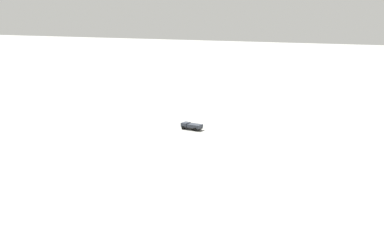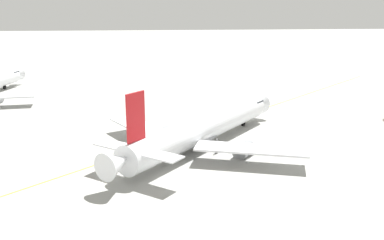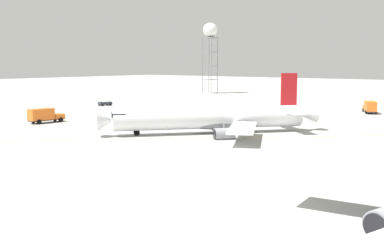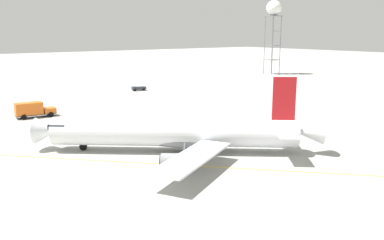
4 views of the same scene
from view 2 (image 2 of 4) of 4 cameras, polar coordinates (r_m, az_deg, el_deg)
The scene contains 3 objects.
ground_plane at distance 65.25m, azimuth 1.63°, elevation -3.95°, with size 600.00×600.00×0.00m, color #9E9E99.
airliner_main at distance 66.04m, azimuth 1.27°, elevation -1.27°, with size 34.25×29.65×11.08m.
taxiway_centreline at distance 71.47m, azimuth -1.79°, elevation -2.25°, with size 112.65×116.76×0.01m.
Camera 2 is at (-61.24, 7.86, 21.12)m, focal length 41.07 mm.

